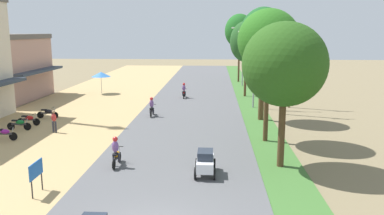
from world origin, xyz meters
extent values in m
cube|color=tan|center=(-20.00, 27.83, 3.20)|extent=(6.11, 9.78, 6.40)
cube|color=#2D3847|center=(-16.35, 27.83, 3.08)|extent=(1.20, 9.78, 0.25)
cube|color=#59514C|center=(-20.00, 27.83, 6.65)|extent=(6.31, 9.98, 0.50)
cylinder|color=black|center=(-11.22, 11.79, 0.34)|extent=(0.56, 0.06, 0.56)
cube|color=#333338|center=(-11.84, 11.79, 0.52)|extent=(1.12, 0.12, 0.12)
ellipsoid|color=#8C1E8C|center=(-11.76, 11.79, 0.66)|extent=(0.64, 0.28, 0.32)
cylinder|color=#A5A8AD|center=(-11.28, 11.79, 0.61)|extent=(0.26, 0.05, 0.68)
cylinder|color=black|center=(-11.34, 11.79, 0.98)|extent=(0.04, 0.54, 0.04)
cylinder|color=black|center=(-11.56, 14.54, 0.34)|extent=(0.56, 0.06, 0.56)
cylinder|color=black|center=(-12.80, 14.54, 0.34)|extent=(0.56, 0.06, 0.56)
cube|color=#333338|center=(-12.18, 14.54, 0.52)|extent=(1.12, 0.12, 0.12)
ellipsoid|color=#14722D|center=(-12.10, 14.54, 0.66)|extent=(0.64, 0.28, 0.32)
cube|color=black|center=(-12.46, 14.54, 0.78)|extent=(0.44, 0.20, 0.10)
cylinder|color=#A5A8AD|center=(-11.62, 14.54, 0.61)|extent=(0.26, 0.05, 0.68)
cylinder|color=black|center=(-11.68, 14.54, 0.98)|extent=(0.04, 0.54, 0.04)
cylinder|color=black|center=(-11.56, 16.03, 0.34)|extent=(0.56, 0.06, 0.56)
cylinder|color=black|center=(-12.80, 16.03, 0.34)|extent=(0.56, 0.06, 0.56)
cube|color=#333338|center=(-12.18, 16.03, 0.52)|extent=(1.12, 0.12, 0.12)
ellipsoid|color=red|center=(-12.10, 16.03, 0.66)|extent=(0.64, 0.28, 0.32)
cube|color=black|center=(-12.46, 16.03, 0.78)|extent=(0.44, 0.20, 0.10)
cylinder|color=#A5A8AD|center=(-11.62, 16.03, 0.61)|extent=(0.26, 0.05, 0.68)
cylinder|color=black|center=(-11.68, 16.03, 0.98)|extent=(0.04, 0.54, 0.04)
cylinder|color=black|center=(-11.12, 18.55, 0.34)|extent=(0.56, 0.06, 0.56)
cylinder|color=black|center=(-12.36, 18.55, 0.34)|extent=(0.56, 0.06, 0.56)
cube|color=#333338|center=(-11.74, 18.55, 0.52)|extent=(1.12, 0.12, 0.12)
ellipsoid|color=black|center=(-11.66, 18.55, 0.66)|extent=(0.64, 0.28, 0.32)
cube|color=black|center=(-12.02, 18.55, 0.78)|extent=(0.44, 0.20, 0.10)
cylinder|color=#A5A8AD|center=(-11.18, 18.55, 0.61)|extent=(0.26, 0.05, 0.68)
cylinder|color=black|center=(-11.24, 18.55, 0.98)|extent=(0.04, 0.54, 0.04)
cylinder|color=#262628|center=(-5.73, 2.75, 0.46)|extent=(0.06, 0.06, 0.80)
cylinder|color=#262628|center=(-5.73, 3.75, 0.46)|extent=(0.06, 0.06, 0.80)
cube|color=#1959B2|center=(-5.73, 3.25, 1.21)|extent=(0.04, 1.30, 0.70)
cylinder|color=#99999E|center=(-10.97, 31.91, 1.11)|extent=(0.05, 0.05, 2.10)
cone|color=#3372BF|center=(-10.97, 31.91, 2.31)|extent=(2.20, 2.20, 0.55)
cylinder|color=#33333D|center=(-9.22, 14.01, 0.47)|extent=(0.14, 0.14, 0.82)
cylinder|color=#33333D|center=(-9.40, 13.99, 0.47)|extent=(0.14, 0.14, 0.82)
ellipsoid|color=#BF3333|center=(-9.31, 14.00, 1.16)|extent=(0.38, 0.27, 0.56)
sphere|color=#9E7556|center=(-9.31, 14.00, 1.57)|extent=(0.22, 0.22, 0.22)
cylinder|color=#4C351E|center=(5.69, 7.66, 2.20)|extent=(0.36, 0.36, 4.28)
ellipsoid|color=#265117|center=(5.69, 7.66, 5.54)|extent=(4.39, 4.39, 4.37)
cylinder|color=#4C351E|center=(5.50, 12.68, 2.80)|extent=(0.31, 0.31, 5.47)
ellipsoid|color=#28661B|center=(5.50, 12.68, 6.63)|extent=(3.95, 3.95, 4.01)
cylinder|color=#4C351E|center=(5.93, 19.13, 2.76)|extent=(0.44, 0.44, 5.40)
ellipsoid|color=#1A5221|center=(5.93, 19.13, 6.75)|extent=(3.85, 3.85, 4.69)
cylinder|color=#4C351E|center=(5.51, 31.03, 2.46)|extent=(0.27, 0.27, 4.80)
ellipsoid|color=#214F1F|center=(5.51, 31.03, 6.09)|extent=(3.52, 3.52, 4.46)
cylinder|color=#4C351E|center=(5.54, 43.96, 3.00)|extent=(0.26, 0.26, 5.87)
ellipsoid|color=#1D5E1E|center=(5.54, 43.96, 7.23)|extent=(4.11, 4.11, 4.73)
cylinder|color=gray|center=(5.80, 24.36, 3.72)|extent=(0.16, 0.16, 7.31)
cylinder|color=gray|center=(5.10, 24.36, 7.22)|extent=(1.40, 0.08, 0.08)
ellipsoid|color=silver|center=(4.40, 24.36, 7.15)|extent=(0.36, 0.20, 0.14)
cylinder|color=gray|center=(6.50, 24.36, 7.22)|extent=(1.40, 0.08, 0.08)
ellipsoid|color=silver|center=(7.20, 24.36, 7.15)|extent=(0.36, 0.20, 0.14)
cylinder|color=gray|center=(5.80, 39.80, 3.94)|extent=(0.16, 0.16, 7.76)
cylinder|color=gray|center=(5.10, 39.80, 7.67)|extent=(1.40, 0.08, 0.08)
ellipsoid|color=silver|center=(4.40, 39.80, 7.60)|extent=(0.36, 0.20, 0.14)
cylinder|color=gray|center=(6.50, 39.80, 7.67)|extent=(1.40, 0.08, 0.08)
ellipsoid|color=silver|center=(7.20, 39.80, 7.60)|extent=(0.36, 0.20, 0.14)
cylinder|color=brown|center=(8.03, 21.68, 4.18)|extent=(0.20, 0.20, 8.36)
cube|color=#473323|center=(8.03, 21.68, 7.86)|extent=(1.80, 0.10, 0.10)
cylinder|color=brown|center=(9.26, 24.87, 4.04)|extent=(0.20, 0.20, 8.08)
cube|color=#473323|center=(9.26, 24.87, 7.58)|extent=(1.80, 0.10, 0.10)
cube|color=silver|center=(1.68, 6.11, 0.66)|extent=(0.84, 1.95, 0.50)
cube|color=#232B38|center=(1.68, 6.16, 1.11)|extent=(0.77, 1.10, 0.40)
cylinder|color=black|center=(2.15, 5.41, 0.38)|extent=(0.10, 0.60, 0.60)
cylinder|color=black|center=(1.21, 5.41, 0.38)|extent=(0.10, 0.60, 0.60)
cylinder|color=black|center=(2.15, 6.81, 0.38)|extent=(0.10, 0.60, 0.60)
cylinder|color=black|center=(1.21, 6.81, 0.38)|extent=(0.10, 0.60, 0.60)
cylinder|color=black|center=(-3.12, 7.80, 0.36)|extent=(0.06, 0.56, 0.56)
cylinder|color=black|center=(-3.12, 6.56, 0.36)|extent=(0.06, 0.56, 0.56)
cube|color=#333338|center=(-3.12, 7.18, 0.54)|extent=(0.12, 1.12, 0.12)
ellipsoid|color=orange|center=(-3.12, 7.26, 0.68)|extent=(0.28, 0.64, 0.32)
cube|color=black|center=(-3.12, 6.90, 0.80)|extent=(0.20, 0.44, 0.10)
cylinder|color=#A5A8AD|center=(-3.12, 7.74, 0.63)|extent=(0.05, 0.26, 0.68)
cylinder|color=black|center=(-3.12, 7.68, 1.00)|extent=(0.54, 0.04, 0.04)
ellipsoid|color=#724C8C|center=(-3.12, 6.98, 1.20)|extent=(0.36, 0.28, 0.64)
sphere|color=red|center=(-3.12, 7.02, 1.60)|extent=(0.28, 0.28, 0.28)
cylinder|color=#2D2D38|center=(-3.26, 7.08, 0.56)|extent=(0.12, 0.12, 0.48)
cylinder|color=#2D2D38|center=(-2.98, 7.08, 0.56)|extent=(0.12, 0.12, 0.48)
cylinder|color=black|center=(-3.19, 20.52, 0.36)|extent=(0.06, 0.56, 0.56)
cylinder|color=black|center=(-3.19, 19.28, 0.36)|extent=(0.06, 0.56, 0.56)
cube|color=#333338|center=(-3.19, 19.90, 0.54)|extent=(0.12, 1.12, 0.12)
ellipsoid|color=black|center=(-3.19, 19.98, 0.68)|extent=(0.28, 0.64, 0.32)
cube|color=black|center=(-3.19, 19.62, 0.80)|extent=(0.20, 0.44, 0.10)
cylinder|color=#A5A8AD|center=(-3.19, 20.46, 0.63)|extent=(0.05, 0.26, 0.68)
cylinder|color=black|center=(-3.19, 20.40, 1.00)|extent=(0.54, 0.04, 0.04)
ellipsoid|color=#724C8C|center=(-3.19, 19.70, 1.20)|extent=(0.36, 0.28, 0.64)
sphere|color=red|center=(-3.19, 19.74, 1.60)|extent=(0.28, 0.28, 0.28)
cylinder|color=#2D2D38|center=(-3.33, 19.80, 0.56)|extent=(0.12, 0.12, 0.48)
cylinder|color=#2D2D38|center=(-3.05, 19.80, 0.56)|extent=(0.12, 0.12, 0.48)
cylinder|color=black|center=(-1.18, 30.03, 0.36)|extent=(0.06, 0.56, 0.56)
cylinder|color=black|center=(-1.18, 28.79, 0.36)|extent=(0.06, 0.56, 0.56)
cube|color=#333338|center=(-1.18, 29.41, 0.54)|extent=(0.12, 1.12, 0.12)
ellipsoid|color=red|center=(-1.18, 29.49, 0.68)|extent=(0.28, 0.64, 0.32)
cube|color=black|center=(-1.18, 29.13, 0.80)|extent=(0.20, 0.44, 0.10)
cylinder|color=#A5A8AD|center=(-1.18, 29.97, 0.63)|extent=(0.05, 0.26, 0.68)
cylinder|color=black|center=(-1.18, 29.91, 1.00)|extent=(0.54, 0.04, 0.04)
ellipsoid|color=#724C8C|center=(-1.18, 29.21, 1.20)|extent=(0.36, 0.28, 0.64)
sphere|color=red|center=(-1.18, 29.25, 1.60)|extent=(0.28, 0.28, 0.28)
cylinder|color=#2D2D38|center=(-1.32, 29.31, 0.56)|extent=(0.12, 0.12, 0.48)
cylinder|color=#2D2D38|center=(-1.04, 29.31, 0.56)|extent=(0.12, 0.12, 0.48)
camera|label=1|loc=(2.10, -12.98, 7.22)|focal=37.12mm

